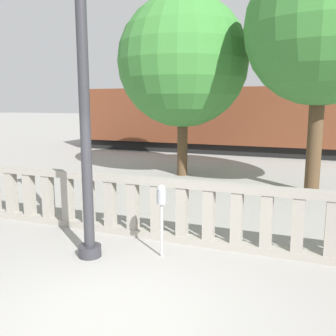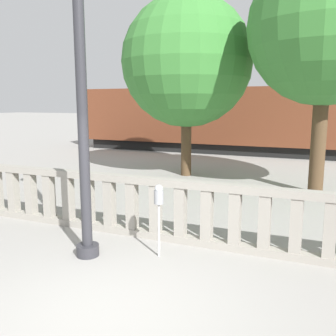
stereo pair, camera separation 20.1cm
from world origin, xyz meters
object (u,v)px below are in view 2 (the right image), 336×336
(lamppost, at_px, (81,64))
(parking_meter, at_px, (159,200))
(tree_left, at_px, (187,62))
(train_near, at_px, (294,120))
(tree_right, at_px, (326,27))

(lamppost, relative_size, parking_meter, 4.71)
(parking_meter, relative_size, tree_left, 0.20)
(tree_left, bearing_deg, train_near, 65.40)
(lamppost, distance_m, parking_meter, 2.59)
(lamppost, distance_m, tree_left, 7.83)
(train_near, height_order, tree_right, tree_right)
(parking_meter, bearing_deg, lamppost, -158.43)
(train_near, bearing_deg, tree_right, -80.68)
(lamppost, distance_m, tree_right, 7.54)
(lamppost, xyz_separation_m, tree_right, (3.55, 6.49, 1.44))
(parking_meter, height_order, tree_right, tree_right)
(tree_right, bearing_deg, parking_meter, -111.49)
(tree_right, bearing_deg, lamppost, -118.66)
(parking_meter, bearing_deg, train_near, 85.89)
(train_near, xyz_separation_m, tree_right, (1.35, -8.22, 2.90))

